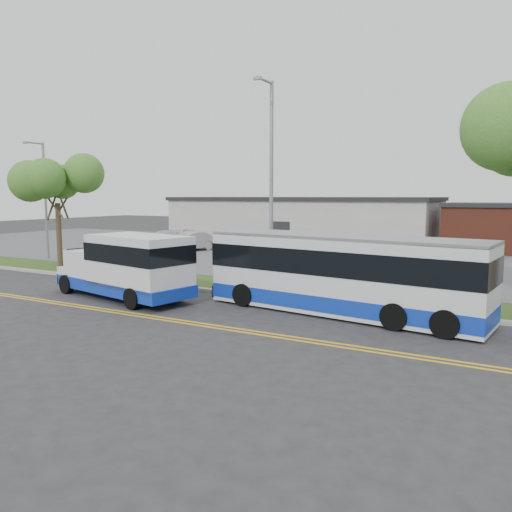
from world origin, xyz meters
The scene contains 18 objects.
ground centered at (0.00, 0.00, 0.00)m, with size 140.00×140.00×0.00m, color #28282B.
lane_line_north centered at (0.00, -3.85, 0.01)m, with size 70.00×0.12×0.01m, color gold.
lane_line_south centered at (0.00, -4.15, 0.01)m, with size 70.00×0.12×0.01m, color gold.
curb centered at (0.00, 1.10, 0.07)m, with size 80.00×0.30×0.15m, color #9E9B93.
verge centered at (0.00, 2.90, 0.05)m, with size 80.00×3.30×0.10m, color #2B4316.
parking_lot centered at (0.00, 17.00, 0.05)m, with size 80.00×25.00×0.10m, color #4C4C4F.
commercial_building centered at (-6.00, 27.00, 2.18)m, with size 25.40×10.40×4.35m.
brick_wing centered at (10.50, 26.00, 1.96)m, with size 6.30×7.30×3.90m.
tree_west centered at (-12.00, 3.20, 5.12)m, with size 4.40×4.40×6.91m.
streetlight_near centered at (3.00, 2.73, 5.23)m, with size 0.35×1.53×9.50m.
streetlight_far centered at (-16.00, 5.42, 4.48)m, with size 0.35×1.53×8.00m.
shuttle_bus centered at (-1.46, -1.94, 1.50)m, with size 7.62×3.71×2.81m.
transit_bus centered at (7.44, -0.06, 1.51)m, with size 10.97×3.73×2.98m.
pedestrian centered at (-7.01, 4.00, 0.93)m, with size 0.61×0.40×1.67m, color black.
parked_car_a centered at (-10.20, 14.15, 0.86)m, with size 1.61×4.60×1.52m, color #A6A9AD.
parked_car_b centered at (-13.32, 14.91, 0.84)m, with size 2.08×5.13×1.49m, color silver.
grocery_bag_left centered at (-7.31, 3.75, 0.26)m, with size 0.32×0.32×0.32m, color white.
grocery_bag_right centered at (-6.71, 4.25, 0.26)m, with size 0.32×0.32×0.32m, color white.
Camera 1 is at (13.61, -17.89, 4.45)m, focal length 35.00 mm.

